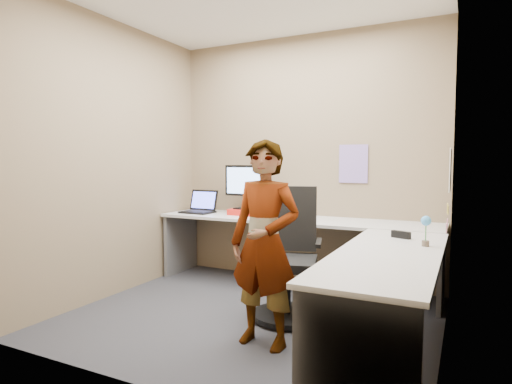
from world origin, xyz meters
The scene contains 20 objects.
ground centered at (0.00, 0.00, 0.00)m, with size 3.00×3.00×0.00m, color #26262B.
wall_back centered at (0.00, 1.30, 1.35)m, with size 3.00×3.00×0.00m, color #746148.
wall_right centered at (1.50, 0.00, 1.35)m, with size 2.70×2.70×0.00m, color #746148.
wall_left centered at (-1.50, 0.00, 1.35)m, with size 2.70×2.70×0.00m, color #746148.
desk centered at (0.44, 0.39, 0.59)m, with size 2.98×2.58×0.73m.
paper_ream centered at (-0.59, 1.00, 0.76)m, with size 0.32×0.24×0.06m, color red.
monitor centered at (-0.59, 1.02, 1.08)m, with size 0.52×0.16×0.49m.
laptop centered at (-1.16, 0.97, 0.80)m, with size 0.37×0.31×0.26m.
trackball_mouse centered at (-0.67, 1.06, 0.76)m, with size 0.12×0.08×0.07m.
origami centered at (-0.16, 0.75, 0.76)m, with size 0.10×0.10×0.06m, color white.
stapler centered at (1.18, 0.26, 0.76)m, with size 0.15×0.04×0.06m, color black.
flower centered at (1.38, 0.00, 0.87)m, with size 0.07×0.07×0.22m.
calendar_purple centered at (0.55, 1.29, 1.30)m, with size 0.30×0.01×0.40m, color #846BB7.
calendar_white centered at (1.49, 0.90, 1.25)m, with size 0.01×0.28×0.38m, color white.
sticky_note_a centered at (1.49, 0.55, 0.95)m, with size 0.01×0.07×0.07m, color #F2E059.
sticky_note_b centered at (1.49, 0.60, 0.82)m, with size 0.01×0.07×0.07m, color pink.
sticky_note_c centered at (1.49, 0.48, 0.80)m, with size 0.01×0.07×0.07m, color pink.
sticky_note_d centered at (1.49, 0.70, 0.92)m, with size 0.01×0.07×0.07m, color #F2E059.
office_chair centered at (0.29, 0.13, 0.45)m, with size 0.62×0.60×1.09m.
person centered at (0.34, -0.45, 0.74)m, with size 0.54×0.35×1.48m, color #999399.
Camera 1 is at (1.63, -3.18, 1.32)m, focal length 30.00 mm.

